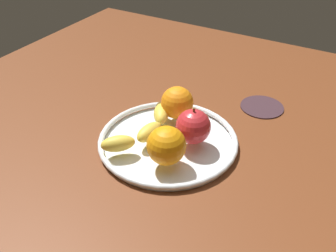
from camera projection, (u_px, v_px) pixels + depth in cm
name	position (u px, v px, depth cm)	size (l,w,h in cm)	color
ground_plane	(168.00, 151.00, 84.26)	(133.08, 133.08, 4.00)	brown
fruit_bowl	(168.00, 141.00, 82.58)	(30.10, 30.10, 1.80)	white
banana	(144.00, 128.00, 81.98)	(21.57, 9.28, 3.36)	yellow
apple	(193.00, 126.00, 78.99)	(7.38, 7.38, 8.18)	red
orange_back_right	(166.00, 146.00, 73.53)	(7.75, 7.75, 7.75)	orange
orange_center	(177.00, 103.00, 86.55)	(7.43, 7.43, 7.43)	orange
ambient_coaster	(262.00, 106.00, 95.00)	(10.65, 10.65, 0.60)	#372229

